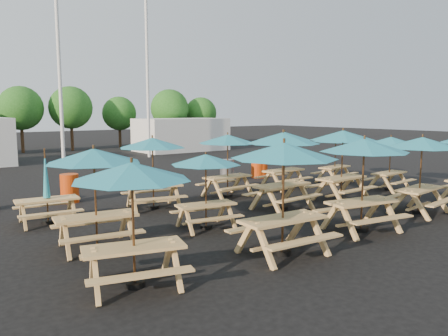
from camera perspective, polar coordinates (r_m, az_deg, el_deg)
ground at (r=15.27m, az=3.43°, el=-4.68°), size 120.00×120.00×0.00m
picnic_unit_0 at (r=7.94m, az=-11.94°, el=-1.31°), size 2.65×2.65×2.33m
picnic_unit_1 at (r=10.45m, az=-16.62°, el=0.85°), size 2.51×2.51×2.38m
picnic_unit_2 at (r=13.43m, az=-22.15°, el=-3.03°), size 1.85×1.65×2.17m
picnic_unit_3 at (r=9.63m, az=7.82°, el=1.45°), size 2.54×2.54×2.55m
picnic_unit_4 at (r=11.80m, az=-2.40°, el=0.58°), size 2.21×2.21×2.07m
picnic_unit_5 at (r=14.41m, az=-9.33°, el=2.76°), size 2.63×2.63×2.36m
picnic_unit_6 at (r=12.04m, az=17.82°, el=2.19°), size 2.70×2.70×2.51m
picnic_unit_7 at (r=14.15m, az=7.73°, el=3.35°), size 2.50×2.50×2.55m
picnic_unit_8 at (r=16.20m, az=0.48°, el=3.36°), size 2.24×2.24×2.36m
picnic_unit_9 at (r=14.83m, az=24.45°, el=2.55°), size 2.46×2.46×2.43m
picnic_unit_10 at (r=16.09m, az=15.26°, el=3.65°), size 2.44×2.44×2.55m
picnic_unit_11 at (r=18.13m, az=7.85°, el=3.77°), size 2.29×2.29×2.37m
picnic_unit_13 at (r=18.85m, az=20.95°, el=3.00°), size 2.17×2.17×2.19m
picnic_unit_14 at (r=20.20m, az=14.39°, el=3.45°), size 2.26×2.26×2.16m
waste_bin_1 at (r=16.32m, az=-19.51°, el=-2.51°), size 0.63×0.63×1.01m
waste_bin_2 at (r=19.93m, az=0.36°, el=-0.33°), size 0.63×0.63×1.01m
waste_bin_3 at (r=21.25m, az=4.87°, el=0.13°), size 0.63×0.63×1.01m
waste_bin_4 at (r=21.15m, az=4.42°, el=0.10°), size 0.63×0.63×1.01m
mast_0 at (r=26.59m, az=-20.75°, el=13.02°), size 0.20×0.20×12.00m
mast_1 at (r=30.91m, az=-9.98°, el=12.54°), size 0.20×0.20×12.00m
event_tent_1 at (r=35.68m, az=-5.61°, el=4.37°), size 7.00×4.00×2.60m
tree_3 at (r=36.88m, az=-25.04°, el=7.09°), size 3.36×3.36×5.09m
tree_4 at (r=37.41m, az=-19.39°, el=7.44°), size 3.41×3.41×5.17m
tree_5 at (r=39.35m, az=-13.52°, el=6.93°), size 2.94×2.94×4.45m
tree_6 at (r=39.60m, az=-7.12°, el=7.74°), size 3.38×3.38×5.13m
tree_7 at (r=41.44m, az=-3.05°, el=7.17°), size 2.95×2.95×4.48m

